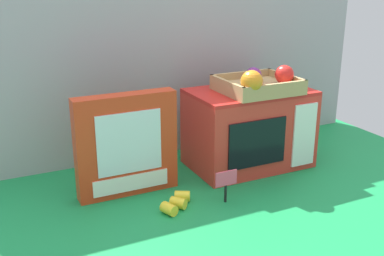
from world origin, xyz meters
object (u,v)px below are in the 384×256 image
(food_groups_crate, at_px, (259,84))
(cookie_set_box, at_px, (127,145))
(loose_toy_banana, at_px, (177,202))
(price_sign, at_px, (226,182))
(toy_microwave, at_px, (249,128))

(food_groups_crate, distance_m, cookie_set_box, 0.48)
(cookie_set_box, xyz_separation_m, loose_toy_banana, (0.09, -0.16, -0.14))
(loose_toy_banana, bearing_deg, cookie_set_box, 121.12)
(food_groups_crate, distance_m, loose_toy_banana, 0.49)
(cookie_set_box, height_order, price_sign, cookie_set_box)
(price_sign, distance_m, loose_toy_banana, 0.16)
(food_groups_crate, distance_m, price_sign, 0.37)
(food_groups_crate, bearing_deg, toy_microwave, 100.92)
(price_sign, bearing_deg, cookie_set_box, 141.88)
(toy_microwave, relative_size, loose_toy_banana, 3.47)
(price_sign, height_order, loose_toy_banana, price_sign)
(food_groups_crate, bearing_deg, loose_toy_banana, -158.23)
(toy_microwave, height_order, cookie_set_box, cookie_set_box)
(cookie_set_box, bearing_deg, price_sign, -38.12)
(loose_toy_banana, bearing_deg, food_groups_crate, 21.77)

